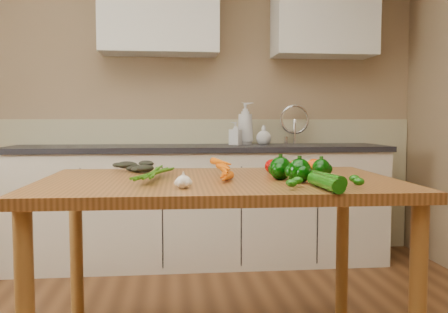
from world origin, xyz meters
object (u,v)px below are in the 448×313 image
object	(u,v)px
table	(219,199)
pepper_c	(299,171)
soap_bottle_c	(264,135)
pepper_a	(280,168)
soap_bottle_b	(235,133)
tomato_b	(295,166)
tomato_a	(272,166)
pepper_b	(321,168)
soap_bottle_a	(245,123)
garlic_bulb	(183,182)
tomato_c	(314,166)
zucchini_b	(326,182)
leafy_greens	(131,161)
zucchini_a	(326,179)
carrot_bunch	(201,170)

from	to	relation	value
table	pepper_c	xyz separation A→B (m)	(0.32, -0.17, 0.14)
soap_bottle_c	pepper_a	bearing A→B (deg)	88.14
soap_bottle_b	tomato_b	size ratio (longest dim) A/B	2.58
pepper_a	tomato_b	size ratio (longest dim) A/B	1.41
pepper_c	tomato_a	distance (m)	0.37
pepper_a	pepper_b	xyz separation A→B (m)	(0.20, 0.07, -0.01)
tomato_b	soap_bottle_a	bearing A→B (deg)	90.67
garlic_bulb	pepper_a	xyz separation A→B (m)	(0.43, 0.24, 0.02)
tomato_b	tomato_c	size ratio (longest dim) A/B	0.86
pepper_a	zucchini_b	world-z (taller)	pepper_a
tomato_b	leafy_greens	bearing A→B (deg)	173.18
pepper_b	soap_bottle_b	bearing A→B (deg)	96.05
soap_bottle_c	leafy_greens	distance (m)	1.67
soap_bottle_b	zucchini_a	world-z (taller)	soap_bottle_b
leafy_greens	tomato_a	xyz separation A→B (m)	(0.69, -0.11, -0.02)
pepper_a	leafy_greens	bearing A→B (deg)	151.01
table	soap_bottle_c	bearing A→B (deg)	73.95
pepper_b	soap_bottle_a	bearing A→B (deg)	92.88
table	pepper_a	size ratio (longest dim) A/B	16.09
soap_bottle_b	tomato_a	world-z (taller)	soap_bottle_b
leafy_greens	tomato_a	bearing A→B (deg)	-9.37
soap_bottle_a	pepper_c	xyz separation A→B (m)	(-0.06, -1.92, -0.18)
garlic_bulb	tomato_c	bearing A→B (deg)	34.76
tomato_a	pepper_a	bearing A→B (deg)	-93.95
table	carrot_bunch	bearing A→B (deg)	-173.24
soap_bottle_c	tomato_a	xyz separation A→B (m)	(-0.24, -1.50, -0.11)
table	soap_bottle_b	bearing A→B (deg)	81.12
table	pepper_a	world-z (taller)	pepper_a
soap_bottle_b	carrot_bunch	distance (m)	1.72
soap_bottle_b	table	bearing A→B (deg)	21.95
table	pepper_c	bearing A→B (deg)	-27.45
leafy_greens	garlic_bulb	world-z (taller)	leafy_greens
carrot_bunch	tomato_c	world-z (taller)	carrot_bunch
pepper_a	soap_bottle_c	bearing A→B (deg)	81.67
soap_bottle_b	soap_bottle_c	bearing A→B (deg)	126.74
soap_bottle_a	leafy_greens	world-z (taller)	soap_bottle_a
soap_bottle_a	garlic_bulb	xyz separation A→B (m)	(-0.54, -2.05, -0.21)
pepper_a	pepper_c	xyz separation A→B (m)	(0.06, -0.11, 0.00)
soap_bottle_a	pepper_b	world-z (taller)	soap_bottle_a
pepper_a	zucchini_b	bearing A→B (deg)	-72.67
garlic_bulb	pepper_b	bearing A→B (deg)	26.69
carrot_bunch	soap_bottle_a	bearing A→B (deg)	76.37
soap_bottle_b	garlic_bulb	xyz separation A→B (m)	(-0.46, -1.98, -0.13)
table	pepper_b	bearing A→B (deg)	2.58
tomato_a	garlic_bulb	bearing A→B (deg)	-131.56
leafy_greens	pepper_c	bearing A→B (deg)	-33.64
table	leafy_greens	world-z (taller)	leafy_greens
carrot_bunch	tomato_a	size ratio (longest dim) A/B	3.86
leafy_greens	tomato_a	size ratio (longest dim) A/B	2.97
pepper_c	leafy_greens	bearing A→B (deg)	146.36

